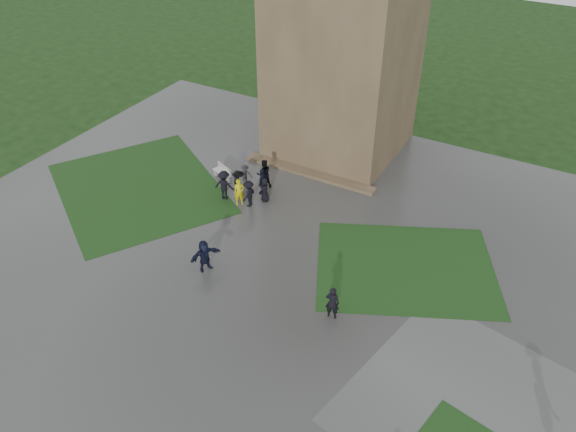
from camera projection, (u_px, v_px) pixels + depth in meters
The scene contains 10 objects.
ground at pixel (213, 270), 28.68m from camera, with size 120.00×120.00×0.00m, color black.
plaza at pixel (235, 248), 30.08m from camera, with size 34.00×34.00×0.02m, color #363633.
lawn_inset_left at pixel (139, 188), 34.85m from camera, with size 11.00×9.00×0.01m, color black.
lawn_inset_right at pixel (405, 267), 28.82m from camera, with size 9.00×7.00×0.01m, color black.
tower at pixel (346, 15), 33.97m from camera, with size 8.00×8.00×18.00m, color brown.
tower_plinth at pixel (309, 173), 36.08m from camera, with size 9.00×0.80×0.22m, color brown.
bench at pixel (223, 172), 35.50m from camera, with size 1.60×1.03×0.89m.
visitor_cluster at pixel (244, 180), 33.57m from camera, with size 3.31×3.25×2.47m.
pedestrian_mid at pixel (205, 255), 28.21m from camera, with size 1.65×0.59×1.78m, color black.
pedestrian_near at pixel (332, 303), 25.51m from camera, with size 0.65×0.42×1.77m, color black.
Camera 1 is at (13.90, -16.95, 19.09)m, focal length 35.00 mm.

